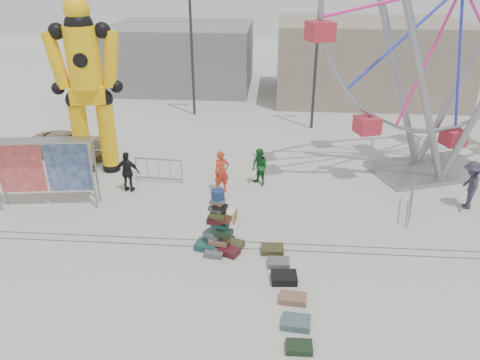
# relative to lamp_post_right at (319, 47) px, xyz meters

# --- Properties ---
(ground) EXTENTS (90.00, 90.00, 0.00)m
(ground) POSITION_rel_lamp_post_right_xyz_m (-3.09, -13.00, -4.48)
(ground) COLOR #9E9E99
(ground) RESTS_ON ground
(track_line_near) EXTENTS (40.00, 0.04, 0.01)m
(track_line_near) POSITION_rel_lamp_post_right_xyz_m (-3.09, -12.40, -4.48)
(track_line_near) COLOR #47443F
(track_line_near) RESTS_ON ground
(track_line_far) EXTENTS (40.00, 0.04, 0.01)m
(track_line_far) POSITION_rel_lamp_post_right_xyz_m (-3.09, -12.00, -4.48)
(track_line_far) COLOR #47443F
(track_line_far) RESTS_ON ground
(building_right) EXTENTS (12.00, 8.00, 5.00)m
(building_right) POSITION_rel_lamp_post_right_xyz_m (3.91, 7.00, -1.98)
(building_right) COLOR gray
(building_right) RESTS_ON ground
(building_left) EXTENTS (10.00, 8.00, 4.40)m
(building_left) POSITION_rel_lamp_post_right_xyz_m (-9.09, 9.00, -2.28)
(building_left) COLOR gray
(building_left) RESTS_ON ground
(lamp_post_right) EXTENTS (1.41, 0.25, 8.00)m
(lamp_post_right) POSITION_rel_lamp_post_right_xyz_m (0.00, 0.00, 0.00)
(lamp_post_right) COLOR #2D2D30
(lamp_post_right) RESTS_ON ground
(lamp_post_left) EXTENTS (1.41, 0.25, 8.00)m
(lamp_post_left) POSITION_rel_lamp_post_right_xyz_m (-7.00, 2.00, 0.00)
(lamp_post_left) COLOR #2D2D30
(lamp_post_left) RESTS_ON ground
(suitcase_tower) EXTENTS (1.67, 1.39, 2.18)m
(suitcase_tower) POSITION_rel_lamp_post_right_xyz_m (-3.87, -12.46, -3.87)
(suitcase_tower) COLOR #1A4E49
(suitcase_tower) RESTS_ON ground
(crash_test_dummy) EXTENTS (3.06, 1.34, 7.67)m
(crash_test_dummy) POSITION_rel_lamp_post_right_xyz_m (-10.01, -6.66, -0.44)
(crash_test_dummy) COLOR black
(crash_test_dummy) RESTS_ON ground
(ferris_wheel) EXTENTS (11.24, 4.41, 13.79)m
(ferris_wheel) POSITION_rel_lamp_post_right_xyz_m (4.77, -5.64, 2.31)
(ferris_wheel) COLOR gray
(ferris_wheel) RESTS_ON ground
(banner_scaffold) EXTENTS (3.81, 1.11, 2.72)m
(banner_scaffold) POSITION_rel_lamp_post_right_xyz_m (-10.70, -10.00, -2.44)
(banner_scaffold) COLOR gray
(banner_scaffold) RESTS_ON ground
(steamer_trunk) EXTENTS (0.93, 0.63, 0.40)m
(steamer_trunk) POSITION_rel_lamp_post_right_xyz_m (-3.90, -10.59, -4.28)
(steamer_trunk) COLOR silver
(steamer_trunk) RESTS_ON ground
(row_case_0) EXTENTS (0.74, 0.58, 0.19)m
(row_case_0) POSITION_rel_lamp_post_right_xyz_m (-2.11, -12.51, -4.38)
(row_case_0) COLOR #3E3D1F
(row_case_0) RESTS_ON ground
(row_case_1) EXTENTS (0.69, 0.52, 0.19)m
(row_case_1) POSITION_rel_lamp_post_right_xyz_m (-1.91, -13.24, -4.39)
(row_case_1) COLOR #5B5F62
(row_case_1) RESTS_ON ground
(row_case_2) EXTENTS (0.80, 0.65, 0.24)m
(row_case_2) POSITION_rel_lamp_post_right_xyz_m (-1.74, -14.01, -4.36)
(row_case_2) COLOR black
(row_case_2) RESTS_ON ground
(row_case_3) EXTENTS (0.80, 0.53, 0.19)m
(row_case_3) POSITION_rel_lamp_post_right_xyz_m (-1.50, -14.91, -4.39)
(row_case_3) COLOR #8F6048
(row_case_3) RESTS_ON ground
(row_case_4) EXTENTS (0.80, 0.62, 0.21)m
(row_case_4) POSITION_rel_lamp_post_right_xyz_m (-1.44, -15.87, -4.38)
(row_case_4) COLOR #486368
(row_case_4) RESTS_ON ground
(row_case_5) EXTENTS (0.66, 0.46, 0.17)m
(row_case_5) POSITION_rel_lamp_post_right_xyz_m (-1.40, -16.70, -4.40)
(row_case_5) COLOR black
(row_case_5) RESTS_ON ground
(barricade_dummy_a) EXTENTS (1.99, 0.46, 1.10)m
(barricade_dummy_a) POSITION_rel_lamp_post_right_xyz_m (-12.37, -8.12, -3.93)
(barricade_dummy_a) COLOR gray
(barricade_dummy_a) RESTS_ON ground
(barricade_dummy_b) EXTENTS (1.92, 0.74, 1.10)m
(barricade_dummy_b) POSITION_rel_lamp_post_right_xyz_m (-10.21, -6.86, -3.93)
(barricade_dummy_b) COLOR gray
(barricade_dummy_b) RESTS_ON ground
(barricade_dummy_c) EXTENTS (2.00, 0.23, 1.10)m
(barricade_dummy_c) POSITION_rel_lamp_post_right_xyz_m (-7.02, -7.59, -3.93)
(barricade_dummy_c) COLOR gray
(barricade_dummy_c) RESTS_ON ground
(barricade_wheel_front) EXTENTS (0.64, 1.95, 1.10)m
(barricade_wheel_front) POSITION_rel_lamp_post_right_xyz_m (2.96, -9.65, -3.93)
(barricade_wheel_front) COLOR gray
(barricade_wheel_front) RESTS_ON ground
(barricade_wheel_back) EXTENTS (0.46, 1.99, 1.10)m
(barricade_wheel_back) POSITION_rel_lamp_post_right_xyz_m (4.69, -4.70, -3.93)
(barricade_wheel_back) COLOR gray
(barricade_wheel_back) RESTS_ON ground
(pedestrian_red) EXTENTS (0.76, 0.67, 1.76)m
(pedestrian_red) POSITION_rel_lamp_post_right_xyz_m (-4.24, -8.29, -3.60)
(pedestrian_red) COLOR #BC351A
(pedestrian_red) RESTS_ON ground
(pedestrian_green) EXTENTS (0.98, 0.97, 1.60)m
(pedestrian_green) POSITION_rel_lamp_post_right_xyz_m (-2.73, -7.51, -3.68)
(pedestrian_green) COLOR #165921
(pedestrian_green) RESTS_ON ground
(pedestrian_black) EXTENTS (1.03, 0.49, 1.71)m
(pedestrian_black) POSITION_rel_lamp_post_right_xyz_m (-8.05, -8.52, -3.63)
(pedestrian_black) COLOR black
(pedestrian_black) RESTS_ON ground
(pedestrian_grey) EXTENTS (0.88, 1.32, 1.91)m
(pedestrian_grey) POSITION_rel_lamp_post_right_xyz_m (5.26, -8.91, -3.53)
(pedestrian_grey) COLOR #2B2A38
(pedestrian_grey) RESTS_ON ground
(parked_suv) EXTENTS (4.29, 2.34, 1.14)m
(parked_suv) POSITION_rel_lamp_post_right_xyz_m (-12.03, -5.01, -3.91)
(parked_suv) COLOR #9B8864
(parked_suv) RESTS_ON ground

